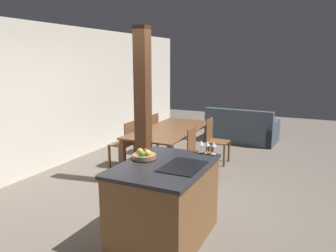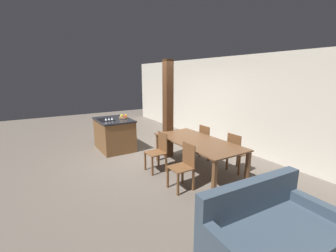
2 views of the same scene
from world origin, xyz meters
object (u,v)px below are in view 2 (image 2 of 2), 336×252
Objects in this scene: wine_glass_middle at (109,119)px; couch at (272,237)px; kitchen_island at (114,134)px; wine_glass_far at (112,119)px; dining_table at (198,144)px; wine_glass_near at (106,119)px; timber_post at (168,110)px; fruit_bowl at (124,117)px; dining_chair_near_left at (158,151)px; dining_chair_far_right at (237,152)px; dining_chair_far_left at (207,141)px; dining_chair_near_right at (184,165)px.

wine_glass_middle is 4.51m from couch.
kitchen_island is 0.84m from wine_glass_far.
dining_table is (2.53, 1.09, 0.19)m from kitchen_island.
couch is at bearing 8.10° from wine_glass_near.
wine_glass_far is 1.50m from timber_post.
kitchen_island is 8.36× the size of wine_glass_middle.
dining_table is (2.47, 0.79, -0.31)m from fruit_bowl.
fruit_bowl is 2.03m from dining_chair_near_left.
wine_glass_far reaches higher than dining_chair_far_right.
kitchen_island is at bearing 42.01° from dining_chair_far_left.
wine_glass_far is 0.07× the size of dining_table.
wine_glass_middle is at bearing -28.27° from kitchen_island.
dining_table is at bearing 2.63° from timber_post.
wine_glass_near is 0.17× the size of dining_chair_far_left.
wine_glass_near is 4.52m from couch.
dining_chair_far_left is at bearing 54.56° from wine_glass_far.
wine_glass_middle is at bearing -165.15° from dining_chair_near_right.
couch is at bearing 7.06° from wine_glass_middle.
wine_glass_middle is 2.60m from dining_chair_near_right.
dining_chair_near_left is at bearing -123.69° from dining_table.
dining_chair_far_left is 1.32m from timber_post.
wine_glass_near is (0.51, -0.68, 0.08)m from fruit_bowl.
dining_chair_near_right is at bearing 6.50° from kitchen_island.
kitchen_island is at bearing 31.20° from dining_chair_far_right.
timber_post is at bearing 49.39° from dining_chair_far_left.
kitchen_island is at bearing -173.50° from dining_chair_near_right.
wine_glass_near is at bearing 42.11° from dining_chair_far_right.
dining_chair_near_left is (-0.49, -0.74, -0.18)m from dining_table.
kitchen_island is at bearing -101.05° from fruit_bowl.
fruit_bowl is at bearing -150.17° from timber_post.
timber_post is (-0.68, -0.80, 0.81)m from dining_chair_far_left.
dining_table is at bearing 56.31° from dining_chair_near_left.
kitchen_island is 0.58m from fruit_bowl.
dining_chair_far_left is at bearing 49.39° from timber_post.
wine_glass_near reaches higher than kitchen_island.
timber_post reaches higher than couch.
wine_glass_far reaches higher than dining_chair_near_right.
wine_glass_middle and wine_glass_far have the same top height.
couch is at bearing -19.04° from dining_table.
dining_table is 2.46× the size of dining_chair_far_left.
fruit_bowl is 0.31× the size of dining_chair_far_left.
couch is (2.95, -1.59, -0.19)m from dining_chair_far_left.
dining_chair_far_left is (1.46, 2.05, -0.57)m from wine_glass_far.
kitchen_island is 0.74× the size of couch.
dining_table is 2.46× the size of dining_chair_far_right.
wine_glass_middle is at bearing -156.03° from dining_chair_near_left.
dining_chair_far_left is at bearing 56.59° from wine_glass_near.
couch is (4.41, 0.63, -0.76)m from wine_glass_near.
wine_glass_near reaches higher than dining_table.
wine_glass_near is at bearing 56.59° from dining_chair_far_left.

